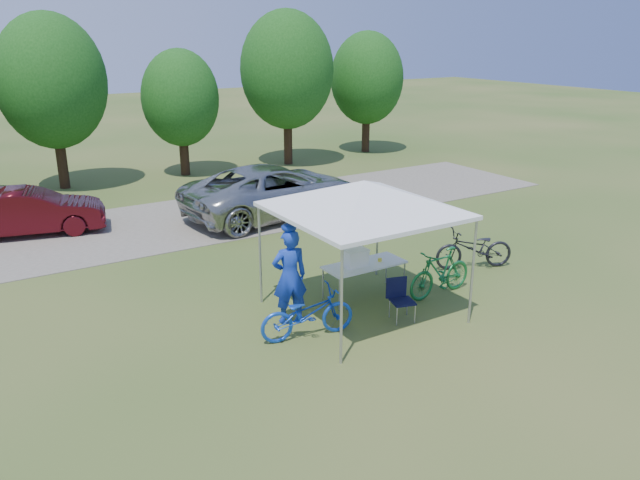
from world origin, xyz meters
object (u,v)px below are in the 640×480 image
object	(u,v)px
bike_green	(440,272)
bike_dark	(474,249)
folding_chair	(400,295)
sedan	(31,212)
bike_blue	(307,313)
folding_table	(364,266)
cooler	(356,258)
cyclist	(290,276)
minivan	(274,191)

from	to	relation	value
bike_green	bike_dark	bearing A→B (deg)	110.00
folding_chair	sedan	distance (m)	10.99
bike_blue	folding_table	bearing A→B (deg)	-53.94
cooler	cyclist	size ratio (longest dim) A/B	0.27
cyclist	bike_green	bearing A→B (deg)	-179.04
bike_blue	bike_green	distance (m)	3.41
folding_chair	sedan	world-z (taller)	sedan
bike_green	minivan	bearing A→B (deg)	178.01
folding_table	folding_chair	size ratio (longest dim) A/B	2.13
minivan	sedan	xyz separation A→B (m)	(-6.59, 1.97, -0.15)
folding_chair	bike_blue	world-z (taller)	bike_blue
bike_green	sedan	distance (m)	11.40
folding_table	folding_chair	world-z (taller)	folding_chair
cooler	bike_green	size ratio (longest dim) A/B	0.29
folding_chair	minivan	xyz separation A→B (m)	(1.30, 7.66, 0.32)
bike_dark	folding_chair	bearing A→B (deg)	-47.43
sedan	bike_blue	bearing A→B (deg)	-147.39
cooler	cyclist	distance (m)	1.74
cooler	bike_dark	distance (m)	3.45
bike_green	bike_dark	xyz separation A→B (m)	(1.79, 0.77, -0.02)
cyclist	bike_green	xyz separation A→B (m)	(3.36, -0.57, -0.43)
folding_chair	bike_blue	size ratio (longest dim) A/B	0.46
folding_chair	cooler	xyz separation A→B (m)	(-0.17, 1.28, 0.42)
cyclist	minivan	distance (m)	7.37
cyclist	bike_green	distance (m)	3.43
bike_dark	folding_table	bearing A→B (deg)	-68.97
folding_table	bike_green	xyz separation A→B (m)	(1.40, -0.82, -0.17)
folding_chair	bike_blue	xyz separation A→B (m)	(-1.94, 0.28, -0.02)
cooler	sedan	distance (m)	9.80
folding_table	cooler	bearing A→B (deg)	180.00
folding_table	bike_dark	size ratio (longest dim) A/B	0.94
folding_table	cyclist	size ratio (longest dim) A/B	0.94
folding_chair	cyclist	size ratio (longest dim) A/B	0.44
bike_dark	cooler	bearing A→B (deg)	-68.91
folding_table	bike_blue	bearing A→B (deg)	-153.58
folding_table	minivan	distance (m)	6.50
minivan	cyclist	bearing A→B (deg)	148.95
folding_table	cooler	world-z (taller)	cooler
cyclist	bike_green	world-z (taller)	cyclist
folding_chair	minivan	distance (m)	7.78
cooler	minivan	distance (m)	6.55
bike_green	bike_dark	world-z (taller)	bike_green
folding_chair	cooler	bearing A→B (deg)	113.54
folding_chair	cooler	world-z (taller)	cooler
cooler	sedan	size ratio (longest dim) A/B	0.13
bike_dark	sedan	size ratio (longest dim) A/B	0.49
folding_table	bike_green	world-z (taller)	bike_green
folding_table	minivan	bearing A→B (deg)	79.09
folding_table	bike_blue	size ratio (longest dim) A/B	0.98
cyclist	sedan	size ratio (longest dim) A/B	0.49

